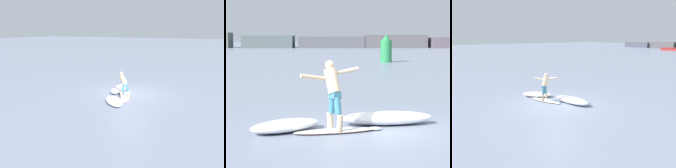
# 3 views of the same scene
# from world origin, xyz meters

# --- Properties ---
(ground_plane) EXTENTS (200.00, 200.00, 0.00)m
(ground_plane) POSITION_xyz_m (0.00, 0.00, 0.00)
(ground_plane) COLOR gray
(rock_jetty_breakwater) EXTENTS (69.98, 4.90, 2.11)m
(rock_jetty_breakwater) POSITION_xyz_m (-5.99, 62.00, 0.91)
(rock_jetty_breakwater) COLOR #4D4F5D
(rock_jetty_breakwater) RESTS_ON ground
(surfboard) EXTENTS (2.14, 1.11, 0.21)m
(surfboard) POSITION_xyz_m (-1.00, -0.11, 0.04)
(surfboard) COLOR white
(surfboard) RESTS_ON ground
(surfer) EXTENTS (1.36, 0.90, 1.57)m
(surfer) POSITION_xyz_m (-1.08, -0.04, 1.00)
(surfer) COLOR #D3B18B
(surfer) RESTS_ON surfboard
(channel_marker_buoy) EXTENTS (0.85, 0.85, 2.07)m
(channel_marker_buoy) POSITION_xyz_m (2.79, 27.40, 0.94)
(channel_marker_buoy) COLOR #288447
(channel_marker_buoy) RESTS_ON ground
(wave_foam_at_tail) EXTENTS (1.96, 1.90, 0.27)m
(wave_foam_at_tail) POSITION_xyz_m (-2.18, 0.04, 0.13)
(wave_foam_at_tail) COLOR white
(wave_foam_at_tail) RESTS_ON ground
(wave_foam_at_nose) EXTENTS (2.41, 1.19, 0.33)m
(wave_foam_at_nose) POSITION_xyz_m (0.27, 0.93, 0.16)
(wave_foam_at_nose) COLOR white
(wave_foam_at_nose) RESTS_ON ground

